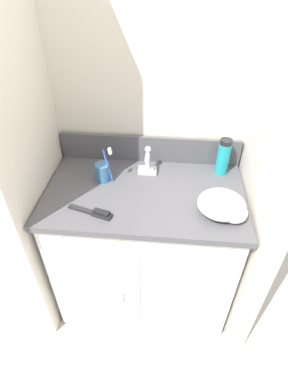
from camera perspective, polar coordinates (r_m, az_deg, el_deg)
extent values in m
plane|color=beige|center=(1.96, 0.08, -18.22)|extent=(6.00, 6.00, 0.00)
cube|color=beige|center=(1.48, 1.33, 17.32)|extent=(1.09, 0.08, 2.20)
cube|color=beige|center=(1.33, -22.51, 11.69)|extent=(0.08, 0.62, 2.20)
cube|color=beige|center=(1.25, 24.05, 9.58)|extent=(0.08, 0.62, 2.20)
cube|color=white|center=(1.65, 0.09, -11.08)|extent=(0.88, 0.50, 0.76)
cube|color=white|center=(1.56, -8.98, -18.53)|extent=(0.42, 0.02, 0.61)
cube|color=white|center=(1.33, 8.77, -14.26)|extent=(0.39, 0.02, 0.18)
cube|color=silver|center=(1.53, -4.26, -19.64)|extent=(0.02, 0.02, 0.09)
cube|color=silver|center=(1.32, 8.79, -14.89)|extent=(0.10, 0.02, 0.01)
cube|color=#4C4C51|center=(1.37, 0.11, -0.43)|extent=(0.91, 0.54, 0.03)
ellipsoid|color=#46464B|center=(1.42, 0.10, -3.01)|extent=(0.36, 0.25, 0.20)
cylinder|color=silver|center=(1.49, 0.10, -5.70)|extent=(0.03, 0.03, 0.01)
cube|color=#4C4C51|center=(1.53, 1.03, 8.19)|extent=(0.91, 0.02, 0.14)
cube|color=silver|center=(1.47, 0.67, 4.13)|extent=(0.09, 0.06, 0.02)
cylinder|color=silver|center=(1.44, 0.68, 5.83)|extent=(0.02, 0.02, 0.08)
cylinder|color=silver|center=(1.40, 0.59, 6.61)|extent=(0.02, 0.06, 0.02)
sphere|color=silver|center=(1.42, 0.74, 8.13)|extent=(0.03, 0.03, 0.03)
cylinder|color=teal|center=(1.42, -7.87, 3.76)|extent=(0.07, 0.07, 0.09)
cylinder|color=blue|center=(1.38, -6.93, 5.01)|extent=(0.04, 0.02, 0.16)
cube|color=white|center=(1.33, -6.52, 7.76)|extent=(0.02, 0.02, 0.03)
cylinder|color=teal|center=(1.48, 14.82, 6.17)|extent=(0.06, 0.06, 0.16)
cylinder|color=black|center=(1.44, 15.41, 9.17)|extent=(0.06, 0.06, 0.02)
cube|color=#232328|center=(1.29, -11.92, -3.23)|extent=(0.12, 0.05, 0.01)
cube|color=#232328|center=(1.24, -8.06, -4.33)|extent=(0.09, 0.06, 0.02)
cube|color=black|center=(1.24, -8.12, -3.86)|extent=(0.07, 0.05, 0.01)
ellipsoid|color=white|center=(1.27, 14.54, -2.26)|extent=(0.20, 0.19, 0.08)
ellipsoid|color=white|center=(1.27, 16.55, -3.50)|extent=(0.12, 0.14, 0.06)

